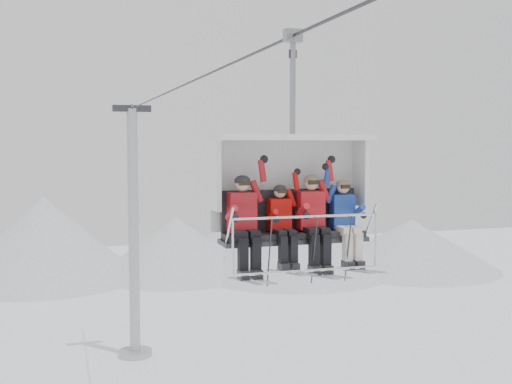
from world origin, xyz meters
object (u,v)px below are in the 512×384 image
object	(u,v)px
skier_far_left	(244,220)
skier_center_left	(282,223)
lift_tower_right	(134,250)
skier_far_right	(345,219)
skier_center_right	(313,217)
chairlift_carrier	(289,187)

from	to	relation	value
skier_far_left	skier_center_left	distance (m)	0.66
lift_tower_right	skier_far_right	size ratio (longest dim) A/B	7.99
skier_far_left	skier_center_right	world-z (taller)	skier_far_left
lift_tower_right	chairlift_carrier	xyz separation A→B (m)	(0.00, -23.95, 4.97)
lift_tower_right	skier_center_left	world-z (taller)	lift_tower_right
chairlift_carrier	skier_center_right	size ratio (longest dim) A/B	2.29
skier_center_left	skier_center_right	distance (m)	0.57
skier_center_left	chairlift_carrier	bearing A→B (deg)	52.15
skier_far_left	skier_center_left	xyz separation A→B (m)	(0.66, -0.02, -0.08)
lift_tower_right	skier_far_left	distance (m)	24.68
skier_far_right	skier_center_left	bearing A→B (deg)	-179.58
skier_center_left	skier_far_right	size ratio (longest dim) A/B	1.00
chairlift_carrier	skier_center_right	bearing A→B (deg)	-44.98
lift_tower_right	skier_center_right	bearing A→B (deg)	-89.27
skier_center_left	skier_far_right	distance (m)	1.16
chairlift_carrier	skier_far_right	xyz separation A→B (m)	(0.90, -0.32, -0.55)
lift_tower_right	chairlift_carrier	distance (m)	24.46
chairlift_carrier	skier_far_right	size ratio (longest dim) A/B	2.36
lift_tower_right	skier_far_left	bearing A→B (deg)	-92.16
skier_far_left	skier_far_right	bearing A→B (deg)	-0.40
chairlift_carrier	skier_far_left	world-z (taller)	chairlift_carrier
chairlift_carrier	skier_far_left	bearing A→B (deg)	-161.42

